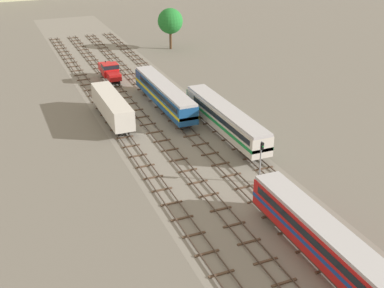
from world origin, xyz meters
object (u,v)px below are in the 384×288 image
at_px(passenger_coach_centre_left_nearest, 334,248).
at_px(signal_post_nearest, 261,157).
at_px(diesel_railcar_centre_left_midfar, 164,93).
at_px(shunter_loco_left_far, 110,71).
at_px(diesel_railcar_centre_near, 225,118).
at_px(freight_boxcar_far_left_mid, 112,106).

height_order(passenger_coach_centre_left_nearest, signal_post_nearest, signal_post_nearest).
relative_size(diesel_railcar_centre_left_midfar, shunter_loco_left_far, 2.42).
height_order(passenger_coach_centre_left_nearest, diesel_railcar_centre_left_midfar, same).
bearing_deg(shunter_loco_left_far, diesel_railcar_centre_near, -73.51).
xyz_separation_m(passenger_coach_centre_left_nearest, diesel_railcar_centre_near, (4.28, 28.95, -0.02)).
bearing_deg(freight_boxcar_far_left_mid, shunter_loco_left_far, 76.84).
height_order(shunter_loco_left_far, signal_post_nearest, signal_post_nearest).
height_order(diesel_railcar_centre_near, diesel_railcar_centre_left_midfar, same).
bearing_deg(shunter_loco_left_far, signal_post_nearest, -81.32).
bearing_deg(shunter_loco_left_far, diesel_railcar_centre_left_midfar, -75.50).
bearing_deg(signal_post_nearest, diesel_railcar_centre_left_midfar, 94.80).
height_order(diesel_railcar_centre_near, shunter_loco_left_far, diesel_railcar_centre_near).
relative_size(passenger_coach_centre_left_nearest, signal_post_nearest, 4.29).
bearing_deg(diesel_railcar_centre_near, diesel_railcar_centre_left_midfar, 109.08).
bearing_deg(signal_post_nearest, diesel_railcar_centre_near, 80.75).
bearing_deg(freight_boxcar_far_left_mid, signal_post_nearest, -65.79).
xyz_separation_m(passenger_coach_centre_left_nearest, freight_boxcar_far_left_mid, (-8.55, 39.59, -0.16)).
bearing_deg(signal_post_nearest, freight_boxcar_far_left_mid, 114.21).
bearing_deg(diesel_railcar_centre_left_midfar, shunter_loco_left_far, 104.50).
bearing_deg(passenger_coach_centre_left_nearest, shunter_loco_left_far, 94.23).
relative_size(diesel_railcar_centre_near, signal_post_nearest, 3.99).
xyz_separation_m(freight_boxcar_far_left_mid, diesel_railcar_centre_left_midfar, (8.55, 1.73, 0.15)).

